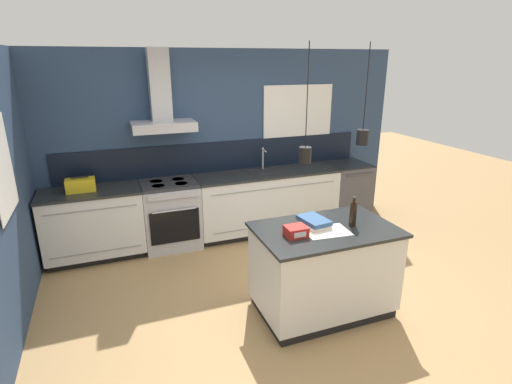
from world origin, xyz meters
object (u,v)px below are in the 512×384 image
dishwasher (346,191)px  red_supply_box (296,231)px  oven_range (171,214)px  bottle_on_island (353,214)px  yellow_toolbox (81,185)px  book_stack (314,222)px

dishwasher → red_supply_box: red_supply_box is taller
oven_range → bottle_on_island: bearing=-55.3°
dishwasher → yellow_toolbox: (-3.84, 0.00, 0.54)m
book_stack → bottle_on_island: bearing=-19.4°
dishwasher → book_stack: bearing=-130.5°
book_stack → red_supply_box: (-0.27, -0.15, 0.01)m
bottle_on_island → book_stack: size_ratio=0.85×
dishwasher → book_stack: 2.64m
red_supply_box → yellow_toolbox: size_ratio=0.58×
red_supply_box → yellow_toolbox: 2.84m
yellow_toolbox → red_supply_box: bearing=-48.3°
oven_range → dishwasher: bearing=0.1°
oven_range → book_stack: book_stack is taller
oven_range → red_supply_box: size_ratio=4.65×
oven_range → yellow_toolbox: (-1.07, 0.00, 0.54)m
dishwasher → yellow_toolbox: yellow_toolbox is taller
oven_range → bottle_on_island: 2.61m
bottle_on_island → book_stack: 0.39m
oven_range → yellow_toolbox: 1.19m
oven_range → book_stack: size_ratio=2.63×
bottle_on_island → book_stack: (-0.36, 0.13, -0.08)m
bottle_on_island → red_supply_box: bearing=-177.7°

